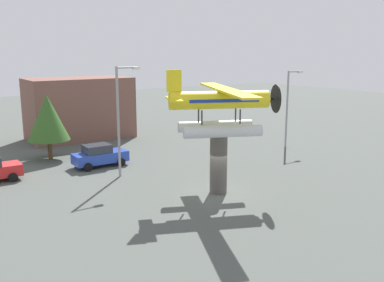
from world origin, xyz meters
name	(u,v)px	position (x,y,z in m)	size (l,w,h in m)	color
ground_plane	(218,192)	(0.00, 0.00, 0.00)	(140.00, 140.00, 0.00)	#4C514C
display_pedestal	(219,164)	(0.00, 0.00, 1.90)	(1.10, 1.10, 3.81)	#4C4742
floatplane_monument	(221,108)	(0.12, -0.05, 5.48)	(7.17, 9.98, 4.00)	silver
car_mid_blue	(100,155)	(-3.80, 10.32, 0.88)	(4.20, 2.02, 1.76)	#2847B7
streetlight_primary	(121,114)	(-3.47, 6.87, 4.56)	(1.84, 0.28, 7.86)	gray
streetlight_secondary	(289,103)	(13.59, 7.07, 4.18)	(1.84, 0.28, 7.11)	gray
storefront_building	(80,108)	(-1.09, 22.00, 3.10)	(10.19, 5.43, 6.21)	brown
tree_east	(48,118)	(-6.36, 14.74, 3.51)	(3.41, 3.41, 5.42)	brown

